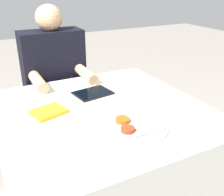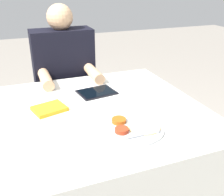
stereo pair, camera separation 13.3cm
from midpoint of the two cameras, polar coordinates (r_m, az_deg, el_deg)
dining_table at (r=1.57m, az=-4.49°, el=-15.08°), size 1.03×1.02×0.77m
thali_tray at (r=1.18m, az=2.27°, el=-6.28°), size 0.28×0.28×0.03m
red_notebook at (r=1.35m, az=-16.38°, el=-3.03°), size 0.18×0.16×0.02m
tablet_device at (r=1.54m, az=-6.67°, el=1.05°), size 0.23×0.19×0.01m
person_diner at (r=2.00m, az=-13.86°, el=0.10°), size 0.42×0.47×1.24m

